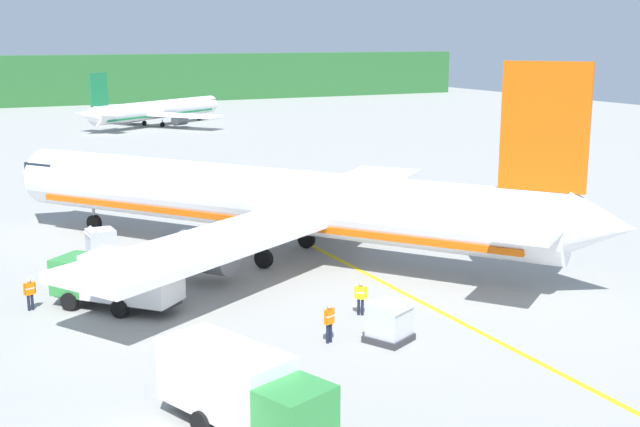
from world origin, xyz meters
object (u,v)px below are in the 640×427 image
crew_marshaller (178,360)px  service_truck_baggage (118,278)px  crew_loader_left (361,296)px  crew_supervisor (329,320)px  service_truck_fuel (241,389)px  cargo_container_near (390,322)px  cargo_container_far (101,244)px  crew_loader_right (30,292)px  airliner_foreground (272,201)px  airliner_far_taxiway (156,110)px

crew_marshaller → service_truck_baggage: bearing=89.9°
crew_loader_left → crew_supervisor: 3.96m
service_truck_fuel → service_truck_baggage: (-0.77, 14.78, -0.02)m
cargo_container_near → cargo_container_far: (-8.45, 19.49, 0.02)m
service_truck_baggage → cargo_container_far: (1.16, 9.83, -0.66)m
crew_loader_left → crew_loader_right: bearing=151.2°
cargo_container_far → crew_supervisor: cargo_container_far is taller
service_truck_baggage → crew_supervisor: service_truck_baggage is taller
service_truck_baggage → cargo_container_far: bearing=83.3°
crew_supervisor → airliner_foreground: bearing=76.4°
airliner_foreground → crew_supervisor: bearing=-103.6°
service_truck_fuel → crew_loader_right: service_truck_fuel is taller
airliner_far_taxiway → crew_supervisor: airliner_far_taxiway is taller
airliner_foreground → crew_marshaller: airliner_foreground is taller
crew_marshaller → crew_supervisor: size_ratio=0.98×
airliner_far_taxiway → service_truck_baggage: airliner_far_taxiway is taller
cargo_container_far → crew_marshaller: 19.92m
crew_marshaller → cargo_container_near: bearing=2.3°
crew_marshaller → airliner_far_taxiway: bearing=75.2°
service_truck_baggage → airliner_far_taxiway: bearing=73.5°
airliner_foreground → service_truck_baggage: bearing=-151.2°
cargo_container_near → crew_supervisor: 2.65m
airliner_foreground → service_truck_fuel: bearing=-115.7°
crew_marshaller → crew_loader_right: size_ratio=1.08×
crew_loader_right → crew_supervisor: (11.10, -10.34, 0.10)m
crew_loader_right → airliner_far_taxiway: bearing=70.6°
crew_marshaller → crew_loader_left: size_ratio=1.05×
airliner_foreground → cargo_container_near: (-1.08, -15.53, -2.50)m
airliner_foreground → cargo_container_near: 15.77m
crew_loader_left → crew_supervisor: (-3.00, -2.58, 0.08)m
service_truck_fuel → crew_supervisor: 8.88m
crew_loader_left → service_truck_baggage: bearing=149.2°
service_truck_baggage → crew_marshaller: 10.07m
airliner_foreground → airliner_far_taxiway: bearing=79.9°
airliner_far_taxiway → crew_loader_left: (-13.97, -87.61, -1.39)m
cargo_container_far → crew_marshaller: size_ratio=1.12×
crew_supervisor → airliner_far_taxiway: bearing=79.3°
service_truck_baggage → crew_loader_left: service_truck_baggage is taller
airliner_far_taxiway → cargo_container_near: airliner_far_taxiway is taller
service_truck_fuel → crew_marshaller: service_truck_fuel is taller
cargo_container_far → crew_loader_right: (-5.09, -8.13, 0.03)m
cargo_container_near → crew_loader_right: (-13.54, 11.36, 0.05)m
service_truck_baggage → crew_loader_right: bearing=156.7°
crew_loader_left → crew_supervisor: bearing=-139.3°
crew_loader_right → service_truck_fuel: bearing=-74.1°
cargo_container_far → crew_loader_left: 18.27m
crew_marshaller → service_truck_fuel: bearing=-80.5°
airliner_far_taxiway → cargo_container_near: 92.37m
service_truck_fuel → cargo_container_far: bearing=89.1°
airliner_far_taxiway → crew_loader_right: (-28.07, -79.85, -1.41)m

